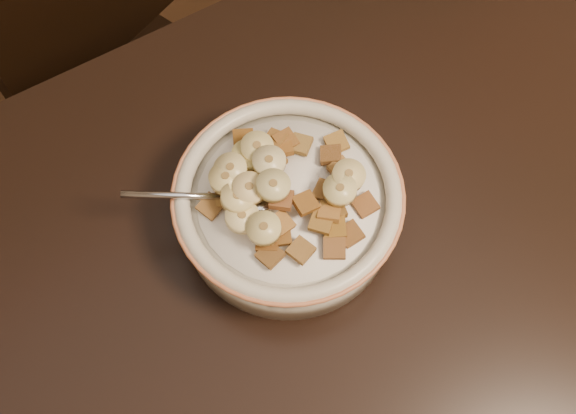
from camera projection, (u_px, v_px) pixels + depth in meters
table at (328, 388)px, 0.59m from camera, size 1.44×0.97×0.04m
chair at (145, 111)px, 1.09m from camera, size 0.48×0.48×0.85m
cereal_bowl at (288, 209)px, 0.63m from camera, size 0.21×0.21×0.05m
milk at (288, 198)px, 0.60m from camera, size 0.17×0.17×0.00m
spoon at (252, 197)px, 0.60m from camera, size 0.06×0.06×0.01m
cereal_square_0 at (226, 196)px, 0.59m from camera, size 0.03×0.03×0.01m
cereal_square_1 at (334, 209)px, 0.58m from camera, size 0.03×0.03×0.01m
cereal_square_2 at (281, 223)px, 0.57m from camera, size 0.02×0.02×0.01m
cereal_square_3 at (326, 191)px, 0.59m from camera, size 0.03×0.03×0.01m
cereal_square_4 at (258, 162)px, 0.61m from camera, size 0.03×0.03×0.01m
cereal_square_5 at (248, 176)px, 0.59m from camera, size 0.03×0.03×0.01m
cereal_square_6 at (321, 222)px, 0.58m from camera, size 0.03×0.03×0.01m
cereal_square_7 at (305, 203)px, 0.58m from camera, size 0.02×0.02×0.01m
cereal_square_8 at (280, 235)px, 0.57m from camera, size 0.03×0.03×0.01m
cereal_square_9 at (227, 188)px, 0.60m from camera, size 0.03×0.03×0.01m
cereal_square_10 at (337, 143)px, 0.62m from camera, size 0.02×0.02×0.01m
cereal_square_11 at (282, 200)px, 0.58m from camera, size 0.03×0.03×0.01m
cereal_square_12 at (270, 255)px, 0.57m from camera, size 0.02×0.02×0.01m
cereal_square_13 at (365, 205)px, 0.59m from camera, size 0.02×0.02×0.01m
cereal_square_14 at (275, 140)px, 0.62m from camera, size 0.03×0.03×0.01m
cereal_square_15 at (267, 240)px, 0.57m from camera, size 0.03×0.03×0.01m
cereal_square_16 at (267, 190)px, 0.58m from camera, size 0.03×0.03×0.01m
cereal_square_17 at (210, 206)px, 0.59m from camera, size 0.03×0.03×0.01m
cereal_square_18 at (255, 184)px, 0.59m from camera, size 0.03×0.03×0.01m
cereal_square_19 at (334, 248)px, 0.57m from camera, size 0.03×0.03×0.01m
cereal_square_20 at (282, 147)px, 0.61m from camera, size 0.03×0.03×0.01m
cereal_square_21 at (341, 169)px, 0.61m from camera, size 0.02×0.02×0.01m
cereal_square_22 at (301, 250)px, 0.57m from camera, size 0.02×0.02×0.01m
cereal_square_23 at (248, 163)px, 0.61m from camera, size 0.02×0.02×0.01m
cereal_square_24 at (330, 212)px, 0.58m from camera, size 0.03×0.03×0.01m
cereal_square_25 at (350, 234)px, 0.58m from camera, size 0.02×0.02×0.01m
cereal_square_26 at (285, 140)px, 0.62m from camera, size 0.02×0.02×0.01m
cereal_square_27 at (335, 227)px, 0.58m from camera, size 0.03×0.03×0.01m
cereal_square_28 at (300, 144)px, 0.62m from camera, size 0.03×0.03×0.01m
cereal_square_29 at (243, 138)px, 0.62m from camera, size 0.03×0.03×0.01m
cereal_square_30 at (331, 155)px, 0.61m from camera, size 0.03×0.03×0.01m
cereal_square_31 at (273, 162)px, 0.60m from camera, size 0.03×0.03×0.01m
banana_slice_0 at (250, 188)px, 0.58m from camera, size 0.03×0.03×0.01m
banana_slice_1 at (238, 198)px, 0.58m from camera, size 0.04×0.04×0.02m
banana_slice_2 at (349, 176)px, 0.59m from camera, size 0.04×0.04×0.01m
banana_slice_3 at (242, 217)px, 0.57m from camera, size 0.04×0.04×0.01m
banana_slice_4 at (264, 228)px, 0.56m from camera, size 0.04×0.04×0.01m
banana_slice_5 at (231, 169)px, 0.59m from camera, size 0.04×0.04×0.01m
banana_slice_6 at (273, 186)px, 0.57m from camera, size 0.04×0.04×0.01m
banana_slice_7 at (269, 162)px, 0.59m from camera, size 0.04×0.04×0.01m
banana_slice_8 at (226, 178)px, 0.59m from camera, size 0.04×0.04×0.01m
banana_slice_9 at (248, 155)px, 0.60m from camera, size 0.04×0.04×0.02m
banana_slice_10 at (340, 190)px, 0.58m from camera, size 0.04×0.04×0.01m
banana_slice_11 at (257, 148)px, 0.60m from camera, size 0.04×0.04×0.01m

